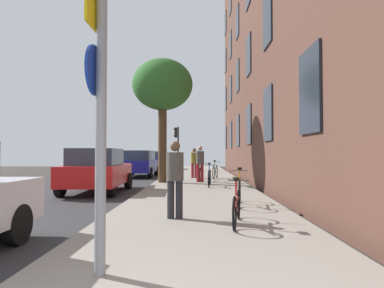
# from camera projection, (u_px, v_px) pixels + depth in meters

# --- Properties ---
(ground_plane) EXTENTS (41.80, 41.80, 0.00)m
(ground_plane) POSITION_uv_depth(u_px,v_px,m) (127.00, 184.00, 15.90)
(ground_plane) COLOR #332D28
(road_asphalt) EXTENTS (7.00, 38.00, 0.01)m
(road_asphalt) POSITION_uv_depth(u_px,v_px,m) (83.00, 183.00, 15.94)
(road_asphalt) COLOR #2D2D30
(road_asphalt) RESTS_ON ground
(sidewalk) EXTENTS (4.20, 38.00, 0.12)m
(sidewalk) POSITION_uv_depth(u_px,v_px,m) (199.00, 182.00, 15.85)
(sidewalk) COLOR gray
(sidewalk) RESTS_ON ground
(sign_post) EXTENTS (0.15, 0.60, 3.30)m
(sign_post) POSITION_uv_depth(u_px,v_px,m) (99.00, 104.00, 3.66)
(sign_post) COLOR gray
(sign_post) RESTS_ON sidewalk
(traffic_light) EXTENTS (0.43, 0.24, 3.45)m
(traffic_light) POSITION_uv_depth(u_px,v_px,m) (177.00, 140.00, 26.40)
(traffic_light) COLOR black
(traffic_light) RESTS_ON sidewalk
(tree_near) EXTENTS (2.81, 2.81, 5.74)m
(tree_near) POSITION_uv_depth(u_px,v_px,m) (163.00, 86.00, 15.39)
(tree_near) COLOR #4C3823
(tree_near) RESTS_ON sidewalk
(bicycle_0) EXTENTS (0.49, 1.65, 0.89)m
(bicycle_0) POSITION_uv_depth(u_px,v_px,m) (237.00, 206.00, 6.17)
(bicycle_0) COLOR black
(bicycle_0) RESTS_ON sidewalk
(bicycle_1) EXTENTS (0.42, 1.65, 0.98)m
(bicycle_1) POSITION_uv_depth(u_px,v_px,m) (240.00, 190.00, 8.49)
(bicycle_1) COLOR black
(bicycle_1) RESTS_ON sidewalk
(bicycle_2) EXTENTS (0.42, 1.72, 0.96)m
(bicycle_2) POSITION_uv_depth(u_px,v_px,m) (209.00, 177.00, 13.39)
(bicycle_2) COLOR black
(bicycle_2) RESTS_ON sidewalk
(bicycle_3) EXTENTS (0.42, 1.70, 0.95)m
(bicycle_3) POSITION_uv_depth(u_px,v_px,m) (201.00, 173.00, 16.22)
(bicycle_3) COLOR black
(bicycle_3) RESTS_ON sidewalk
(bicycle_4) EXTENTS (0.52, 1.75, 0.98)m
(bicycle_4) POSITION_uv_depth(u_px,v_px,m) (215.00, 171.00, 17.78)
(bicycle_4) COLOR black
(bicycle_4) RESTS_ON sidewalk
(pedestrian_0) EXTENTS (0.45, 0.45, 1.59)m
(pedestrian_0) POSITION_uv_depth(u_px,v_px,m) (175.00, 174.00, 6.78)
(pedestrian_0) COLOR #26262D
(pedestrian_0) RESTS_ON sidewalk
(pedestrian_1) EXTENTS (0.43, 0.43, 1.69)m
(pedestrian_1) POSITION_uv_depth(u_px,v_px,m) (200.00, 161.00, 15.45)
(pedestrian_1) COLOR maroon
(pedestrian_1) RESTS_ON sidewalk
(pedestrian_2) EXTENTS (0.51, 0.51, 1.62)m
(pedestrian_2) POSITION_uv_depth(u_px,v_px,m) (194.00, 161.00, 17.96)
(pedestrian_2) COLOR maroon
(pedestrian_2) RESTS_ON sidewalk
(car_1) EXTENTS (2.09, 4.12, 1.62)m
(car_1) POSITION_uv_depth(u_px,v_px,m) (97.00, 170.00, 12.21)
(car_1) COLOR red
(car_1) RESTS_ON road_asphalt
(car_2) EXTENTS (1.83, 4.39, 1.62)m
(car_2) POSITION_uv_depth(u_px,v_px,m) (141.00, 163.00, 20.54)
(car_2) COLOR navy
(car_2) RESTS_ON road_asphalt
(car_3) EXTENTS (1.85, 4.11, 1.62)m
(car_3) POSITION_uv_depth(u_px,v_px,m) (159.00, 160.00, 28.87)
(car_3) COLOR navy
(car_3) RESTS_ON road_asphalt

